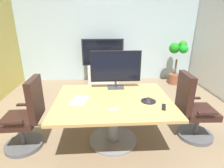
{
  "coord_description": "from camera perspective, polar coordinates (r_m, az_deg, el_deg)",
  "views": [
    {
      "loc": [
        -0.24,
        -2.52,
        1.85
      ],
      "look_at": [
        -0.07,
        0.14,
        0.88
      ],
      "focal_mm": 28.83,
      "sensor_mm": 36.0,
      "label": 1
    }
  ],
  "objects": [
    {
      "name": "ground_plane",
      "position": [
        3.14,
        1.49,
        -16.14
      ],
      "size": [
        7.14,
        7.14,
        0.0
      ],
      "primitive_type": "plane",
      "color": "#7A664C"
    },
    {
      "name": "wall_back_glass_partition",
      "position": [
        5.61,
        -1.19,
        16.17
      ],
      "size": [
        5.41,
        0.1,
        2.94
      ],
      "primitive_type": "cube",
      "color": "#9EB2B7",
      "rests_on": "ground"
    },
    {
      "name": "conference_table",
      "position": [
        2.75,
        0.33,
        -8.38
      ],
      "size": [
        1.7,
        1.29,
        0.73
      ],
      "color": "#B2894C",
      "rests_on": "ground"
    },
    {
      "name": "office_chair_left",
      "position": [
        2.96,
        -25.5,
        -10.26
      ],
      "size": [
        0.6,
        0.58,
        1.09
      ],
      "rotation": [
        0.0,
        0.0,
        -1.55
      ],
      "color": "#4C4C51",
      "rests_on": "ground"
    },
    {
      "name": "office_chair_right",
      "position": [
        3.16,
        24.28,
        -8.1
      ],
      "size": [
        0.61,
        0.58,
        1.09
      ],
      "rotation": [
        0.0,
        0.0,
        1.52
      ],
      "color": "#4C4C51",
      "rests_on": "ground"
    },
    {
      "name": "tv_monitor",
      "position": [
        3.0,
        1.19,
        5.26
      ],
      "size": [
        0.84,
        0.18,
        0.64
      ],
      "color": "#333338",
      "rests_on": "conference_table"
    },
    {
      "name": "wall_display_unit",
      "position": [
        5.42,
        -2.85,
        4.97
      ],
      "size": [
        1.2,
        0.36,
        1.31
      ],
      "color": "#B7BABC",
      "rests_on": "ground"
    },
    {
      "name": "potted_plant",
      "position": [
        5.55,
        19.85,
        7.42
      ],
      "size": [
        0.49,
        0.68,
        1.28
      ],
      "color": "brown",
      "rests_on": "ground"
    },
    {
      "name": "conference_phone",
      "position": [
        2.64,
        11.48,
        -4.81
      ],
      "size": [
        0.22,
        0.22,
        0.07
      ],
      "color": "black",
      "rests_on": "conference_table"
    },
    {
      "name": "remote_control",
      "position": [
        2.52,
        16.1,
        -7.02
      ],
      "size": [
        0.1,
        0.18,
        0.02
      ],
      "primitive_type": "cube",
      "rotation": [
        0.0,
        0.0,
        -0.34
      ],
      "color": "black",
      "rests_on": "conference_table"
    },
    {
      "name": "whiteboard_marker",
      "position": [
        2.37,
        0.68,
        -7.95
      ],
      "size": [
        0.13,
        0.05,
        0.02
      ],
      "primitive_type": "cube",
      "rotation": [
        0.0,
        0.0,
        0.23
      ],
      "color": "silver",
      "rests_on": "conference_table"
    },
    {
      "name": "paper_notepad",
      "position": [
        2.67,
        -10.38,
        -5.15
      ],
      "size": [
        0.28,
        0.34,
        0.01
      ],
      "primitive_type": "cube",
      "rotation": [
        0.0,
        0.0,
        -0.26
      ],
      "color": "white",
      "rests_on": "conference_table"
    }
  ]
}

